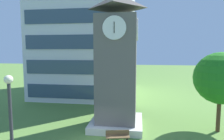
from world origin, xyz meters
TOP-DOWN VIEW (x-y plane):
  - office_building at (-5.00, 18.41)m, footprint 14.29×15.48m
  - clock_tower at (1.16, 4.28)m, footprint 4.63×4.63m
  - park_bench at (1.59, 1.16)m, footprint 1.86×0.85m
  - street_lamp at (-2.20, -5.53)m, footprint 0.36×0.36m
  - tree_streetside at (-4.91, 12.48)m, footprint 3.25×3.25m
  - tree_near_tower at (9.90, 4.31)m, footprint 4.36×4.36m

SIDE VIEW (x-z plane):
  - park_bench at x=1.59m, z-range 0.02..0.90m
  - street_lamp at x=-2.20m, z-range 0.71..6.64m
  - tree_streetside at x=-4.91m, z-range 1.26..7.07m
  - tree_near_tower at x=9.90m, z-range 1.22..8.04m
  - clock_tower at x=1.16m, z-range -0.58..11.23m
  - office_building at x=-5.00m, z-range 0.00..25.60m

